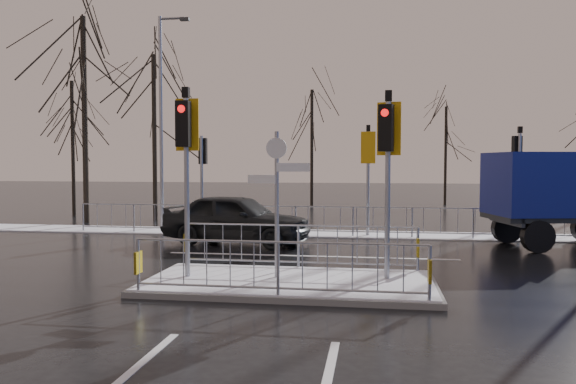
# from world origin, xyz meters

# --- Properties ---
(ground) EXTENTS (120.00, 120.00, 0.00)m
(ground) POSITION_xyz_m (0.00, 0.00, 0.00)
(ground) COLOR black
(ground) RESTS_ON ground
(snow_verge) EXTENTS (30.00, 2.00, 0.04)m
(snow_verge) POSITION_xyz_m (0.00, 8.60, 0.02)
(snow_verge) COLOR white
(snow_verge) RESTS_ON ground
(lane_markings) EXTENTS (8.00, 11.38, 0.01)m
(lane_markings) POSITION_xyz_m (0.00, -0.33, 0.00)
(lane_markings) COLOR silver
(lane_markings) RESTS_ON ground
(traffic_island) EXTENTS (6.00, 3.04, 4.15)m
(traffic_island) POSITION_xyz_m (-0.01, 0.01, 0.39)
(traffic_island) COLOR slate
(traffic_island) RESTS_ON ground
(far_kerb_fixtures) EXTENTS (18.00, 0.65, 3.83)m
(far_kerb_fixtures) POSITION_xyz_m (0.29, 8.09, 1.02)
(far_kerb_fixtures) COLOR gray
(far_kerb_fixtures) RESTS_ON ground
(car_far_lane) EXTENTS (4.95, 2.69, 1.60)m
(car_far_lane) POSITION_xyz_m (-2.58, 5.80, 0.80)
(car_far_lane) COLOR black
(car_far_lane) RESTS_ON ground
(flatbed_truck) EXTENTS (6.53, 3.51, 2.87)m
(flatbed_truck) POSITION_xyz_m (7.08, 6.53, 1.53)
(flatbed_truck) COLOR black
(flatbed_truck) RESTS_ON ground
(tree_near_a) EXTENTS (4.75, 4.75, 8.97)m
(tree_near_a) POSITION_xyz_m (-10.50, 11.00, 6.11)
(tree_near_a) COLOR black
(tree_near_a) RESTS_ON ground
(tree_near_b) EXTENTS (4.00, 4.00, 7.55)m
(tree_near_b) POSITION_xyz_m (-8.00, 12.50, 5.15)
(tree_near_b) COLOR black
(tree_near_b) RESTS_ON ground
(tree_near_c) EXTENTS (3.50, 3.50, 6.61)m
(tree_near_c) POSITION_xyz_m (-12.50, 13.50, 4.50)
(tree_near_c) COLOR black
(tree_near_c) RESTS_ON ground
(tree_far_a) EXTENTS (3.75, 3.75, 7.08)m
(tree_far_a) POSITION_xyz_m (-2.00, 22.00, 4.82)
(tree_far_a) COLOR black
(tree_far_a) RESTS_ON ground
(tree_far_b) EXTENTS (3.25, 3.25, 6.14)m
(tree_far_b) POSITION_xyz_m (6.00, 24.00, 4.18)
(tree_far_b) COLOR black
(tree_far_b) RESTS_ON ground
(street_lamp_left) EXTENTS (1.25, 0.18, 8.20)m
(street_lamp_left) POSITION_xyz_m (-6.43, 9.50, 4.49)
(street_lamp_left) COLOR gray
(street_lamp_left) RESTS_ON ground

